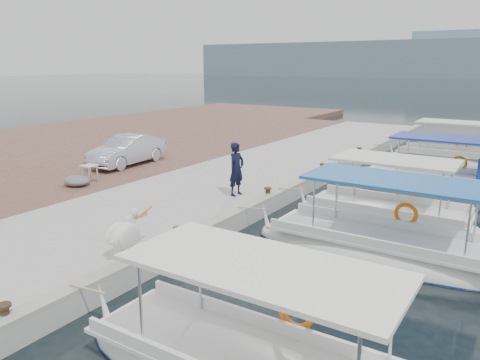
# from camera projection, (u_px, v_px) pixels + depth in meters

# --- Properties ---
(ground) EXTENTS (400.00, 400.00, 0.00)m
(ground) POSITION_uv_depth(u_px,v_px,m) (255.00, 223.00, 15.61)
(ground) COLOR black
(ground) RESTS_ON ground
(concrete_quay) EXTENTS (6.00, 40.00, 0.50)m
(concrete_quay) POSITION_uv_depth(u_px,v_px,m) (254.00, 175.00, 21.21)
(concrete_quay) COLOR #9D9D98
(concrete_quay) RESTS_ON ground
(quay_curb) EXTENTS (0.44, 40.00, 0.12)m
(quay_curb) POSITION_uv_depth(u_px,v_px,m) (311.00, 176.00, 19.68)
(quay_curb) COLOR gray
(quay_curb) RESTS_ON concrete_quay
(cobblestone_strip) EXTENTS (4.00, 40.00, 0.50)m
(cobblestone_strip) POSITION_uv_depth(u_px,v_px,m) (170.00, 163.00, 23.83)
(cobblestone_strip) COLOR brown
(cobblestone_strip) RESTS_ON ground
(land_backing) EXTENTS (16.00, 60.00, 0.48)m
(land_backing) POSITION_uv_depth(u_px,v_px,m) (48.00, 145.00, 29.06)
(land_backing) COLOR brown
(land_backing) RESTS_ON ground
(fishing_caique_b) EXTENTS (7.68, 2.28, 2.83)m
(fishing_caique_b) POSITION_uv_depth(u_px,v_px,m) (383.00, 253.00, 12.80)
(fishing_caique_b) COLOR white
(fishing_caique_b) RESTS_ON ground
(fishing_caique_c) EXTENTS (6.31, 2.24, 2.83)m
(fishing_caique_c) POSITION_uv_depth(u_px,v_px,m) (386.00, 221.00, 15.42)
(fishing_caique_c) COLOR white
(fishing_caique_c) RESTS_ON ground
(fishing_caique_d) EXTENTS (8.04, 2.35, 2.83)m
(fishing_caique_d) POSITION_uv_depth(u_px,v_px,m) (448.00, 187.00, 19.49)
(fishing_caique_d) COLOR white
(fishing_caique_d) RESTS_ON ground
(fishing_caique_e) EXTENTS (6.62, 2.22, 2.83)m
(fishing_caique_e) POSITION_uv_depth(u_px,v_px,m) (451.00, 161.00, 24.88)
(fishing_caique_e) COLOR white
(fishing_caique_e) RESTS_ON ground
(mooring_bollards) EXTENTS (0.28, 20.28, 0.33)m
(mooring_bollards) POSITION_uv_depth(u_px,v_px,m) (268.00, 191.00, 16.86)
(mooring_bollards) COLOR black
(mooring_bollards) RESTS_ON concrete_quay
(pelican) EXTENTS (0.58, 1.52, 1.18)m
(pelican) POSITION_uv_depth(u_px,v_px,m) (125.00, 234.00, 11.42)
(pelican) COLOR tan
(pelican) RESTS_ON concrete_quay
(fisherman) EXTENTS (0.55, 0.76, 1.93)m
(fisherman) POSITION_uv_depth(u_px,v_px,m) (237.00, 169.00, 16.85)
(fisherman) COLOR black
(fisherman) RESTS_ON concrete_quay
(parked_car) EXTENTS (1.74, 4.29, 1.39)m
(parked_car) POSITION_uv_depth(u_px,v_px,m) (127.00, 150.00, 22.10)
(parked_car) COLOR silver
(parked_car) RESTS_ON cobblestone_strip
(tarp_bundle) EXTENTS (1.10, 0.90, 0.40)m
(tarp_bundle) POSITION_uv_depth(u_px,v_px,m) (77.00, 181.00, 18.35)
(tarp_bundle) COLOR slate
(tarp_bundle) RESTS_ON cobblestone_strip
(folding_table) EXTENTS (0.55, 0.55, 0.73)m
(folding_table) POSITION_uv_depth(u_px,v_px,m) (90.00, 170.00, 18.72)
(folding_table) COLOR silver
(folding_table) RESTS_ON cobblestone_strip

